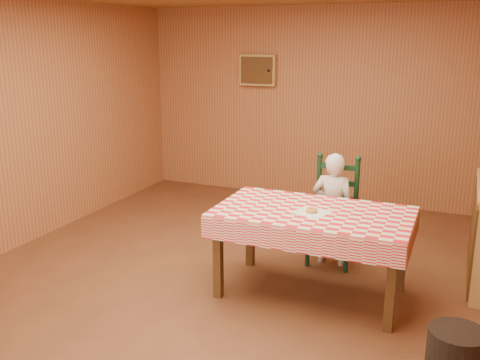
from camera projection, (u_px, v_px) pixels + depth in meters
name	position (u px, v px, depth m)	size (l,w,h in m)	color
ground	(231.00, 286.00, 4.86)	(6.00, 6.00, 0.00)	brown
cabin_walls	(254.00, 79.00, 4.86)	(5.10, 6.05, 2.65)	#AA683D
dining_table	(313.00, 220.00, 4.54)	(1.66, 0.96, 0.77)	#513215
ladder_chair	(334.00, 213.00, 5.29)	(0.44, 0.40, 1.08)	black
seated_child	(333.00, 209.00, 5.22)	(0.41, 0.27, 1.12)	silver
napkin	(312.00, 212.00, 4.48)	(0.26, 0.26, 0.00)	white
donut	(312.00, 210.00, 4.47)	(0.10, 0.10, 0.03)	#D5964C
storage_bin	(455.00, 356.00, 3.47)	(0.37, 0.37, 0.37)	black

